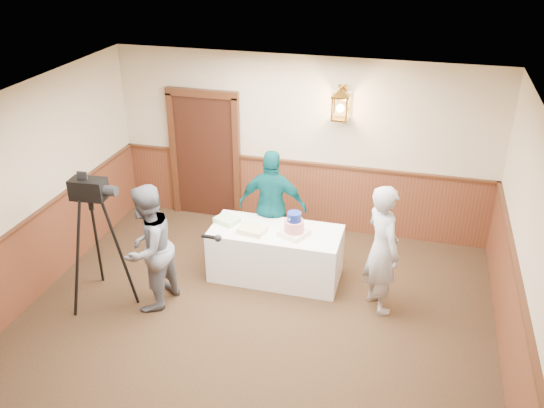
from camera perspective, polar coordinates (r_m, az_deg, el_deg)
The scene contains 10 objects.
ground at distance 6.86m, azimuth -3.88°, elevation -15.70°, with size 7.00×7.00×0.00m, color black.
room_shell at distance 6.32m, azimuth -3.46°, elevation -2.66°, with size 6.02×7.02×2.81m.
display_table at distance 8.08m, azimuth 0.37°, elevation -4.92°, with size 1.80×0.80×0.75m, color white.
tiered_cake at distance 7.71m, azimuth 2.21°, elevation -2.24°, with size 0.44×0.44×0.34m.
sheet_cake_yellow at distance 7.83m, azimuth -1.97°, elevation -2.59°, with size 0.35×0.27×0.07m, color #EEDC8E.
sheet_cake_green at distance 8.10m, azimuth -4.49°, elevation -1.59°, with size 0.31×0.25×0.07m, color #93CC90.
interviewer at distance 7.45m, azimuth -12.16°, elevation -4.30°, with size 1.51×0.93×1.71m.
baker at distance 7.35m, azimuth 10.87°, elevation -4.42°, with size 0.64×0.42×1.75m, color #A5A6AA.
assistant_p at distance 8.31m, azimuth 0.05°, elevation -0.22°, with size 1.00×0.42×1.70m, color #08484D.
tv_camera_rig at distance 7.73m, azimuth -16.86°, elevation -4.22°, with size 0.69×0.65×1.76m.
Camera 1 is at (1.74, -4.75, 4.63)m, focal length 38.00 mm.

